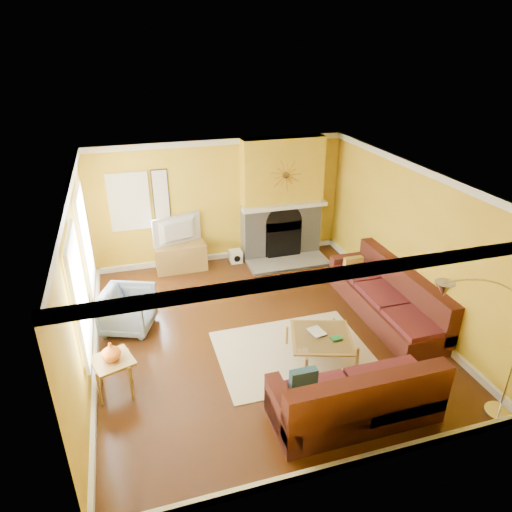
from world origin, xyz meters
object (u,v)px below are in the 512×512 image
object	(u,v)px
sectional_sofa	(340,320)
media_console	(181,257)
coffee_table	(321,346)
arc_lamp	(479,356)
armchair	(128,310)
side_table	(115,376)

from	to	relation	value
sectional_sofa	media_console	xyz separation A→B (m)	(-2.09, 3.42, -0.15)
coffee_table	arc_lamp	xyz separation A→B (m)	(1.18, -1.86, 0.93)
coffee_table	armchair	world-z (taller)	armchair
media_console	armchair	world-z (taller)	armchair
coffee_table	side_table	size ratio (longest dim) A/B	1.62
media_console	armchair	size ratio (longest dim) A/B	1.30
sectional_sofa	side_table	distance (m)	3.54
coffee_table	media_console	distance (m)	3.99
media_console	side_table	size ratio (longest dim) A/B	1.87
media_console	arc_lamp	xyz separation A→B (m)	(2.86, -5.48, 0.82)
sectional_sofa	media_console	distance (m)	4.01
coffee_table	side_table	bearing A→B (deg)	178.89
armchair	side_table	size ratio (longest dim) A/B	1.44
sectional_sofa	armchair	xyz separation A→B (m)	(-3.28, 1.43, -0.07)
sectional_sofa	armchair	bearing A→B (deg)	156.48
side_table	arc_lamp	size ratio (longest dim) A/B	0.26
coffee_table	armchair	distance (m)	3.31
coffee_table	media_console	world-z (taller)	media_console
media_console	side_table	distance (m)	3.84
media_console	arc_lamp	size ratio (longest dim) A/B	0.48
armchair	side_table	distance (m)	1.59
coffee_table	side_table	world-z (taller)	side_table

